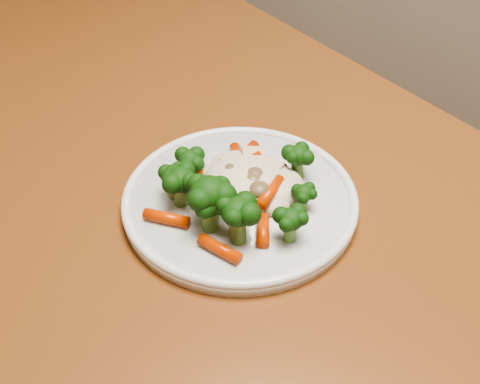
# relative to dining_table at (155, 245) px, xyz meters

# --- Properties ---
(dining_table) EXTENTS (1.29, 1.11, 0.75)m
(dining_table) POSITION_rel_dining_table_xyz_m (0.00, 0.00, 0.00)
(dining_table) COLOR brown
(dining_table) RESTS_ON ground
(plate) EXTENTS (0.24, 0.24, 0.01)m
(plate) POSITION_rel_dining_table_xyz_m (0.12, 0.00, 0.12)
(plate) COLOR silver
(plate) RESTS_ON dining_table
(meal) EXTENTS (0.17, 0.17, 0.05)m
(meal) POSITION_rel_dining_table_xyz_m (0.11, -0.01, 0.15)
(meal) COLOR beige
(meal) RESTS_ON plate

